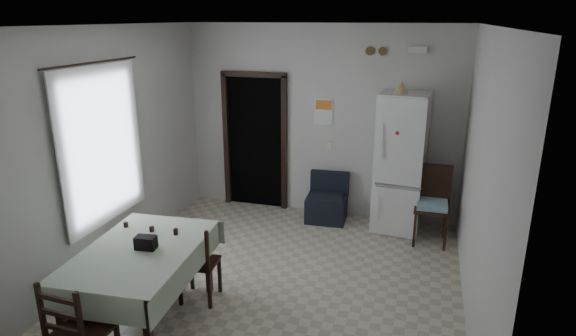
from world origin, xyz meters
The scene contains 25 objects.
ground centered at (0.00, 0.00, 0.00)m, with size 4.50×4.50×0.00m, color #BEB29B.
ceiling centered at (0.00, 0.00, 2.90)m, with size 4.20×4.50×0.02m, color white, non-canonical shape.
wall_back centered at (0.00, 2.25, 1.45)m, with size 4.20×0.02×2.90m, color beige, non-canonical shape.
wall_front centered at (0.00, -2.25, 1.45)m, with size 4.20×0.02×2.90m, color beige, non-canonical shape.
wall_left centered at (-2.10, 0.00, 1.45)m, with size 0.02×4.50×2.90m, color beige, non-canonical shape.
wall_right centered at (2.10, 0.00, 1.45)m, with size 0.02×4.50×2.90m, color beige, non-canonical shape.
doorway centered at (-1.05, 2.45, 1.06)m, with size 1.06×0.52×2.22m.
window_recess centered at (-2.15, -0.20, 1.55)m, with size 0.10×1.20×1.60m, color silver.
curtain centered at (-2.04, -0.20, 1.55)m, with size 0.02×1.45×1.85m, color white.
curtain_rod centered at (-2.03, -0.20, 2.50)m, with size 0.02×0.02×1.60m, color black.
calendar centered at (0.05, 2.24, 1.62)m, with size 0.28×0.02×0.40m, color white.
calendar_image centered at (0.05, 2.23, 1.72)m, with size 0.24×0.01×0.14m, color orange.
light_switch centered at (0.15, 2.24, 1.10)m, with size 0.08×0.02×0.12m, color beige.
vent_left centered at (0.70, 2.23, 2.52)m, with size 0.12×0.12×0.03m, color brown.
vent_right centered at (0.88, 2.23, 2.52)m, with size 0.12×0.12×0.03m, color brown.
emergency_light centered at (1.35, 2.21, 2.55)m, with size 0.25×0.07×0.09m, color white.
fridge centered at (1.25, 1.93, 1.00)m, with size 0.65×0.65×2.00m, color white, non-canonical shape.
tan_cone centered at (1.19, 1.84, 2.08)m, with size 0.20×0.20×0.16m, color tan.
navy_seat centered at (0.19, 1.93, 0.36)m, with size 0.59×0.57×0.71m, color black, non-canonical shape.
corner_chair centered at (1.72, 1.57, 0.53)m, with size 0.46×0.46×1.07m, color black, non-canonical shape.
dining_table centered at (-1.02, -1.14, 0.42)m, with size 1.05×1.60×0.83m, color #AEBFA4, non-canonical shape.
black_bag centered at (-0.96, -1.11, 0.90)m, with size 0.20×0.12×0.13m, color black.
dining_chair_far_left centered at (-1.27, -0.58, 0.45)m, with size 0.38×0.38×0.90m, color black, non-canonical shape.
dining_chair_far_right centered at (-0.69, -0.57, 0.45)m, with size 0.39×0.39×0.90m, color black, non-canonical shape.
dining_chair_near_head centered at (-1.05, -2.00, 0.51)m, with size 0.44×0.44×1.02m, color black, non-canonical shape.
Camera 1 is at (1.54, -4.77, 2.98)m, focal length 30.00 mm.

